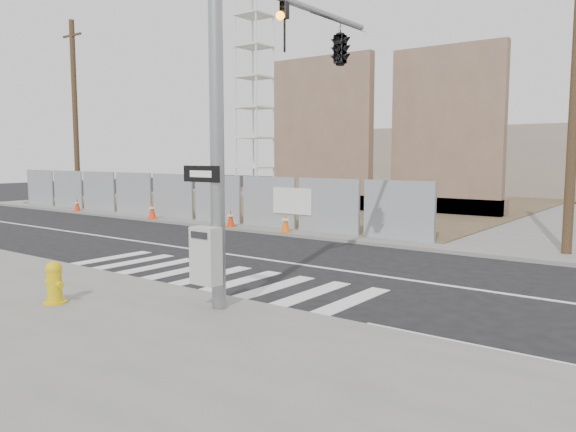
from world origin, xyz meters
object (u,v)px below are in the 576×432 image
Objects in this scene: fire_hydrant at (54,283)px; traffic_cone_b at (152,210)px; signal_pole at (305,71)px; crane_tower at (254,64)px; traffic_cone_d at (286,223)px; traffic_cone_c at (231,218)px; traffic_cone_a at (77,205)px.

fire_hydrant is 1.10× the size of traffic_cone_b.
crane_tower is (-17.49, 19.05, 4.24)m from signal_pole.
crane_tower is at bearing 122.92° from fire_hydrant.
fire_hydrant reaches higher than traffic_cone_b.
fire_hydrant is at bearing -76.89° from traffic_cone_d.
fire_hydrant is 1.14× the size of traffic_cone_d.
traffic_cone_c is (-8.00, 6.27, -4.32)m from signal_pole.
traffic_cone_b is (-10.01, 10.67, -0.04)m from fire_hydrant.
fire_hydrant is 1.18× the size of traffic_cone_c.
fire_hydrant is 14.63m from traffic_cone_b.
traffic_cone_a is at bearing -95.11° from crane_tower.
signal_pole reaches higher than traffic_cone_a.
traffic_cone_b is at bearing 133.95° from fire_hydrant.
traffic_cone_c is (10.64, 0.00, 0.02)m from traffic_cone_a.
traffic_cone_a is at bearing 161.42° from signal_pole.
fire_hydrant is 1.26× the size of traffic_cone_a.
traffic_cone_b is 7.52m from traffic_cone_d.
signal_pole is 10.06× the size of traffic_cone_c.
fire_hydrant is at bearing -57.86° from crane_tower.
traffic_cone_a is 0.90× the size of traffic_cone_d.
crane_tower is 24.27× the size of traffic_cone_b.
signal_pole is 0.39× the size of crane_tower.
crane_tower is at bearing 126.60° from traffic_cone_c.
signal_pole reaches higher than traffic_cone_c.
crane_tower is 27.84× the size of traffic_cone_a.
traffic_cone_a is 10.64m from traffic_cone_c.
traffic_cone_c is at bearing -53.40° from crane_tower.
fire_hydrant is at bearing -122.14° from signal_pole.
crane_tower is at bearing 132.57° from signal_pole.
traffic_cone_a is (-18.64, 6.27, -4.34)m from signal_pole.
signal_pole is at bearing -38.06° from traffic_cone_c.
crane_tower is 19.66m from traffic_cone_d.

